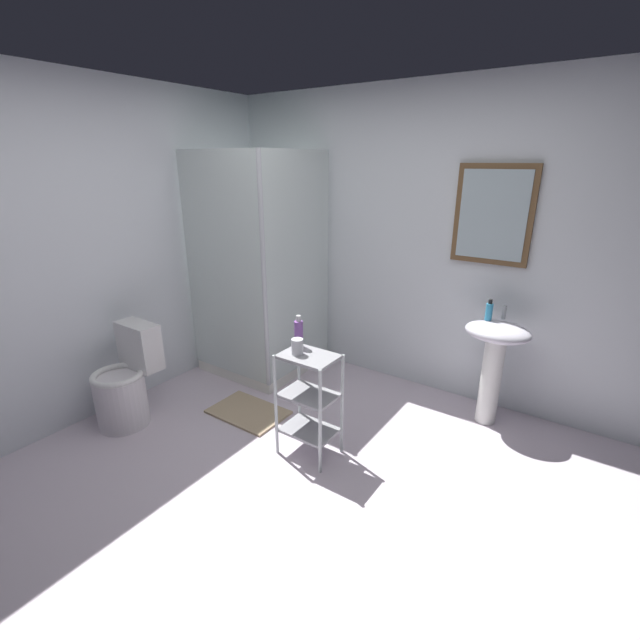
{
  "coord_description": "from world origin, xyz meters",
  "views": [
    {
      "loc": [
        1.42,
        -1.65,
        1.91
      ],
      "look_at": [
        -0.16,
        0.64,
        0.9
      ],
      "focal_mm": 24.67,
      "sensor_mm": 36.0,
      "label": 1
    }
  ],
  "objects_px": {
    "pedestal_sink": "(495,353)",
    "hand_soap_bottle": "(489,311)",
    "shower_stall": "(263,325)",
    "conditioner_bottle_purple": "(299,333)",
    "rinse_cup": "(297,347)",
    "storage_cart": "(309,397)",
    "toilet": "(126,384)",
    "bath_mat": "(248,412)"
  },
  "relations": [
    {
      "from": "shower_stall",
      "to": "bath_mat",
      "type": "height_order",
      "value": "shower_stall"
    },
    {
      "from": "conditioner_bottle_purple",
      "to": "rinse_cup",
      "type": "height_order",
      "value": "conditioner_bottle_purple"
    },
    {
      "from": "bath_mat",
      "to": "pedestal_sink",
      "type": "bearing_deg",
      "value": 31.31
    },
    {
      "from": "pedestal_sink",
      "to": "conditioner_bottle_purple",
      "type": "distance_m",
      "value": 1.48
    },
    {
      "from": "hand_soap_bottle",
      "to": "rinse_cup",
      "type": "bearing_deg",
      "value": -127.13
    },
    {
      "from": "toilet",
      "to": "hand_soap_bottle",
      "type": "bearing_deg",
      "value": 36.11
    },
    {
      "from": "toilet",
      "to": "hand_soap_bottle",
      "type": "xyz_separation_m",
      "value": [
        2.19,
        1.6,
        0.56
      ]
    },
    {
      "from": "pedestal_sink",
      "to": "storage_cart",
      "type": "height_order",
      "value": "pedestal_sink"
    },
    {
      "from": "storage_cart",
      "to": "toilet",
      "type": "bearing_deg",
      "value": -161.32
    },
    {
      "from": "conditioner_bottle_purple",
      "to": "bath_mat",
      "type": "bearing_deg",
      "value": 174.8
    },
    {
      "from": "pedestal_sink",
      "to": "conditioner_bottle_purple",
      "type": "xyz_separation_m",
      "value": [
        -1.03,
        -1.02,
        0.26
      ]
    },
    {
      "from": "pedestal_sink",
      "to": "toilet",
      "type": "bearing_deg",
      "value": -145.49
    },
    {
      "from": "storage_cart",
      "to": "hand_soap_bottle",
      "type": "distance_m",
      "value": 1.46
    },
    {
      "from": "bath_mat",
      "to": "shower_stall",
      "type": "bearing_deg",
      "value": 121.11
    },
    {
      "from": "shower_stall",
      "to": "rinse_cup",
      "type": "bearing_deg",
      "value": -38.48
    },
    {
      "from": "shower_stall",
      "to": "conditioner_bottle_purple",
      "type": "xyz_separation_m",
      "value": [
        0.97,
        -0.72,
        0.37
      ]
    },
    {
      "from": "toilet",
      "to": "conditioner_bottle_purple",
      "type": "xyz_separation_m",
      "value": [
        1.25,
        0.54,
        0.52
      ]
    },
    {
      "from": "hand_soap_bottle",
      "to": "conditioner_bottle_purple",
      "type": "bearing_deg",
      "value": -131.81
    },
    {
      "from": "toilet",
      "to": "shower_stall",
      "type": "bearing_deg",
      "value": 77.73
    },
    {
      "from": "storage_cart",
      "to": "hand_soap_bottle",
      "type": "height_order",
      "value": "hand_soap_bottle"
    },
    {
      "from": "shower_stall",
      "to": "storage_cart",
      "type": "xyz_separation_m",
      "value": [
        1.11,
        -0.8,
        -0.03
      ]
    },
    {
      "from": "shower_stall",
      "to": "conditioner_bottle_purple",
      "type": "height_order",
      "value": "shower_stall"
    },
    {
      "from": "shower_stall",
      "to": "hand_soap_bottle",
      "type": "height_order",
      "value": "shower_stall"
    },
    {
      "from": "shower_stall",
      "to": "rinse_cup",
      "type": "relative_size",
      "value": 19.03
    },
    {
      "from": "storage_cart",
      "to": "rinse_cup",
      "type": "relative_size",
      "value": 7.04
    },
    {
      "from": "toilet",
      "to": "storage_cart",
      "type": "distance_m",
      "value": 1.46
    },
    {
      "from": "hand_soap_bottle",
      "to": "rinse_cup",
      "type": "distance_m",
      "value": 1.46
    },
    {
      "from": "pedestal_sink",
      "to": "storage_cart",
      "type": "distance_m",
      "value": 1.43
    },
    {
      "from": "toilet",
      "to": "hand_soap_bottle",
      "type": "relative_size",
      "value": 4.8
    },
    {
      "from": "hand_soap_bottle",
      "to": "bath_mat",
      "type": "xyz_separation_m",
      "value": [
        -1.51,
        -1.01,
        -0.87
      ]
    },
    {
      "from": "shower_stall",
      "to": "storage_cart",
      "type": "distance_m",
      "value": 1.36
    },
    {
      "from": "shower_stall",
      "to": "pedestal_sink",
      "type": "relative_size",
      "value": 2.47
    },
    {
      "from": "storage_cart",
      "to": "hand_soap_bottle",
      "type": "xyz_separation_m",
      "value": [
        0.81,
        1.13,
        0.44
      ]
    },
    {
      "from": "bath_mat",
      "to": "rinse_cup",
      "type": "bearing_deg",
      "value": -13.76
    },
    {
      "from": "toilet",
      "to": "conditioner_bottle_purple",
      "type": "bearing_deg",
      "value": 23.51
    },
    {
      "from": "storage_cart",
      "to": "bath_mat",
      "type": "bearing_deg",
      "value": 169.73
    },
    {
      "from": "pedestal_sink",
      "to": "conditioner_bottle_purple",
      "type": "height_order",
      "value": "conditioner_bottle_purple"
    },
    {
      "from": "pedestal_sink",
      "to": "storage_cart",
      "type": "relative_size",
      "value": 1.09
    },
    {
      "from": "bath_mat",
      "to": "storage_cart",
      "type": "bearing_deg",
      "value": -10.27
    },
    {
      "from": "shower_stall",
      "to": "hand_soap_bottle",
      "type": "distance_m",
      "value": 1.99
    },
    {
      "from": "storage_cart",
      "to": "bath_mat",
      "type": "height_order",
      "value": "storage_cart"
    },
    {
      "from": "pedestal_sink",
      "to": "hand_soap_bottle",
      "type": "bearing_deg",
      "value": 159.36
    }
  ]
}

